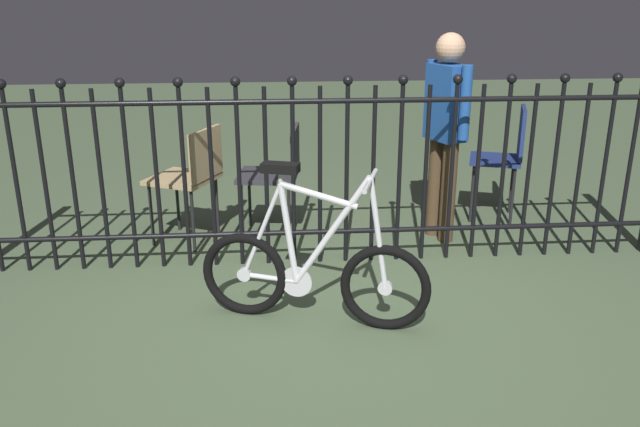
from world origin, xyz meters
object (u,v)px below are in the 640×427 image
Objects in this scene: bicycle at (313,271)px; chair_tan at (192,172)px; chair_charcoal at (278,169)px; chair_navy at (506,151)px; person_visitor at (446,122)px.

chair_tan is (-0.79, 1.29, 0.23)m from bicycle.
chair_charcoal is (0.62, 0.11, -0.02)m from chair_tan.
bicycle is at bearing -58.64° from chair_tan.
bicycle is 1.38× the size of chair_navy.
person_visitor is at bearing -7.38° from chair_charcoal.
chair_navy is at bearing 44.62° from bicycle.
chair_tan is at bearing -169.94° from chair_charcoal.
bicycle is 2.34m from chair_navy.
chair_navy is at bearing 7.24° from chair_charcoal.
person_visitor is at bearing -1.42° from chair_tan.
bicycle reaches higher than chair_tan.
person_visitor is at bearing 50.09° from bicycle.
chair_navy is 0.61× the size of person_visitor.
person_visitor is (1.20, -0.16, 0.37)m from chair_charcoal.
chair_charcoal is 0.55× the size of person_visitor.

